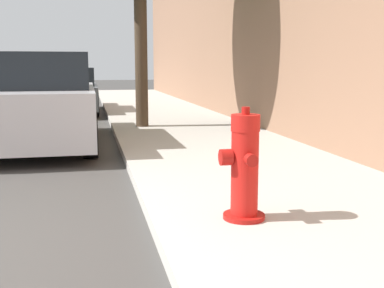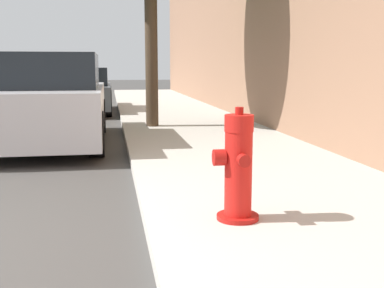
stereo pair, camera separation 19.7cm
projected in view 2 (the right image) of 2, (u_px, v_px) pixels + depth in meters
sidewalk_slab at (325, 227)px, 3.63m from camera, size 2.68×40.00×0.11m
fire_hydrant at (238, 169)px, 3.57m from camera, size 0.35×0.35×0.85m
parked_car_near at (45, 102)px, 7.59m from camera, size 1.85×3.96×1.44m
parked_car_mid at (77, 91)px, 12.84m from camera, size 1.82×3.82×1.20m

